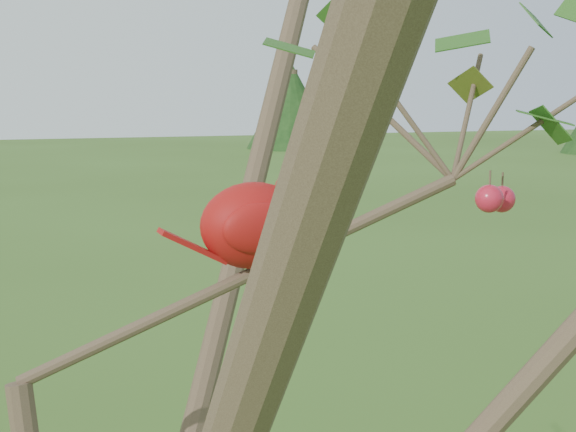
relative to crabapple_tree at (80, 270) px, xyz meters
name	(u,v)px	position (x,y,z in m)	size (l,w,h in m)	color
crabapple_tree	(80,270)	(0.00, 0.00, 0.00)	(2.35, 2.05, 2.95)	#3E2F21
cardinal	(259,220)	(0.24, 0.10, 0.03)	(0.24, 0.13, 0.17)	#A10D11
distant_trees	(23,117)	(0.03, 25.43, -0.61)	(43.07, 12.44, 3.43)	#3E2F21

